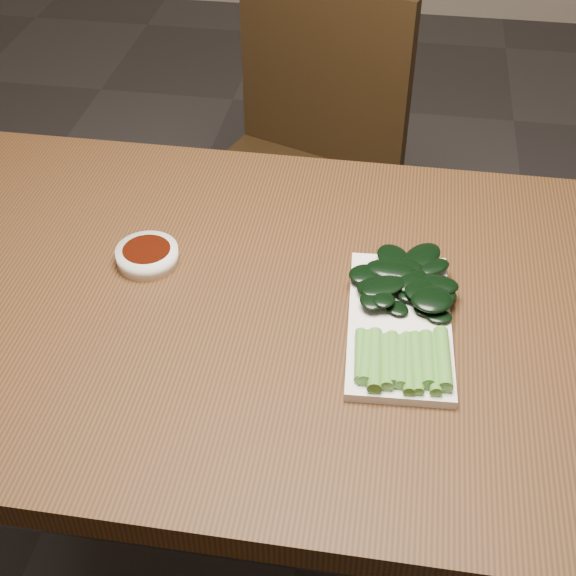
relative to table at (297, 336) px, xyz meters
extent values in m
plane|color=#323030|center=(0.00, 0.00, -0.68)|extent=(6.00, 6.00, 0.00)
cube|color=#432813|center=(0.00, 0.00, 0.05)|extent=(1.40, 0.80, 0.04)
cylinder|color=#432813|center=(-0.64, 0.34, -0.32)|extent=(0.05, 0.05, 0.71)
cube|color=black|center=(-0.14, 0.72, -0.25)|extent=(0.57, 0.57, 0.04)
cylinder|color=black|center=(-0.39, 0.61, -0.47)|extent=(0.04, 0.04, 0.41)
cylinder|color=black|center=(-0.03, 0.47, -0.47)|extent=(0.04, 0.04, 0.41)
cylinder|color=black|center=(-0.25, 0.97, -0.47)|extent=(0.04, 0.04, 0.41)
cylinder|color=black|center=(0.11, 0.83, -0.47)|extent=(0.04, 0.04, 0.41)
cube|color=black|center=(-0.07, 0.91, -0.01)|extent=(0.43, 0.18, 0.44)
cylinder|color=white|center=(-0.24, 0.05, 0.08)|extent=(0.10, 0.10, 0.03)
cylinder|color=#350D04|center=(-0.24, 0.05, 0.10)|extent=(0.07, 0.07, 0.00)
cube|color=white|center=(0.15, -0.03, 0.08)|extent=(0.16, 0.30, 0.01)
cylinder|color=#539B35|center=(0.10, -0.12, 0.09)|extent=(0.02, 0.09, 0.02)
cylinder|color=#539B35|center=(0.11, -0.12, 0.09)|extent=(0.02, 0.09, 0.02)
cylinder|color=#539B35|center=(0.12, -0.12, 0.10)|extent=(0.03, 0.11, 0.02)
cylinder|color=#539B35|center=(0.14, -0.12, 0.09)|extent=(0.02, 0.09, 0.02)
cylinder|color=#539B35|center=(0.14, -0.12, 0.09)|extent=(0.02, 0.09, 0.02)
cylinder|color=#539B35|center=(0.16, -0.12, 0.09)|extent=(0.02, 0.09, 0.02)
cylinder|color=#539B35|center=(0.17, -0.12, 0.09)|extent=(0.02, 0.11, 0.02)
cylinder|color=#539B35|center=(0.18, -0.12, 0.09)|extent=(0.02, 0.11, 0.01)
cylinder|color=#539B35|center=(0.19, -0.11, 0.10)|extent=(0.03, 0.09, 0.02)
cylinder|color=#539B35|center=(0.20, -0.12, 0.09)|extent=(0.03, 0.11, 0.02)
cylinder|color=#539B35|center=(0.21, -0.11, 0.10)|extent=(0.03, 0.11, 0.02)
ellipsoid|color=black|center=(0.19, 0.03, 0.09)|extent=(0.08, 0.08, 0.01)
ellipsoid|color=black|center=(0.20, 0.01, 0.09)|extent=(0.06, 0.07, 0.01)
ellipsoid|color=black|center=(0.20, 0.03, 0.10)|extent=(0.08, 0.08, 0.01)
ellipsoid|color=black|center=(0.16, 0.04, 0.10)|extent=(0.06, 0.07, 0.01)
ellipsoid|color=black|center=(0.16, 0.02, 0.09)|extent=(0.05, 0.05, 0.01)
ellipsoid|color=black|center=(0.21, 0.02, 0.09)|extent=(0.05, 0.05, 0.01)
ellipsoid|color=black|center=(0.14, 0.06, 0.10)|extent=(0.09, 0.06, 0.02)
ellipsoid|color=black|center=(0.11, 0.02, 0.10)|extent=(0.07, 0.08, 0.01)
ellipsoid|color=black|center=(0.15, 0.07, 0.10)|extent=(0.05, 0.04, 0.01)
ellipsoid|color=black|center=(0.13, 0.09, 0.10)|extent=(0.07, 0.08, 0.01)
ellipsoid|color=black|center=(0.20, 0.04, 0.10)|extent=(0.07, 0.05, 0.01)
ellipsoid|color=black|center=(0.18, 0.10, 0.10)|extent=(0.08, 0.09, 0.01)
ellipsoid|color=black|center=(0.19, 0.08, 0.10)|extent=(0.07, 0.06, 0.01)
ellipsoid|color=black|center=(0.11, -0.01, 0.10)|extent=(0.05, 0.06, 0.01)
ellipsoid|color=black|center=(0.09, 0.05, 0.10)|extent=(0.06, 0.06, 0.01)
ellipsoid|color=black|center=(0.19, 0.00, 0.10)|extent=(0.06, 0.06, 0.01)
ellipsoid|color=black|center=(0.12, 0.02, 0.10)|extent=(0.08, 0.07, 0.01)
ellipsoid|color=black|center=(0.13, -0.01, 0.10)|extent=(0.04, 0.04, 0.01)
ellipsoid|color=black|center=(0.18, 0.02, 0.10)|extent=(0.06, 0.06, 0.01)
ellipsoid|color=black|center=(0.14, -0.01, 0.09)|extent=(0.05, 0.05, 0.01)
ellipsoid|color=black|center=(0.15, -0.02, 0.09)|extent=(0.04, 0.03, 0.01)
ellipsoid|color=black|center=(0.21, -0.02, 0.09)|extent=(0.04, 0.03, 0.01)
ellipsoid|color=black|center=(0.18, -0.01, 0.09)|extent=(0.04, 0.03, 0.01)
camera|label=1|loc=(0.12, -0.87, 0.86)|focal=50.00mm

